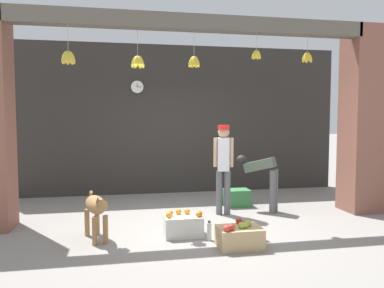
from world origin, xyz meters
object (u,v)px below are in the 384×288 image
(shopkeeper, at_px, (223,163))
(worker_stooping, at_px, (263,175))
(water_bottle, at_px, (209,231))
(produce_box_green, at_px, (237,198))
(fruit_crate_oranges, at_px, (183,225))
(fruit_crate_apples, at_px, (239,236))
(wall_clock, at_px, (137,87))
(dog, at_px, (96,208))

(shopkeeper, relative_size, worker_stooping, 1.56)
(water_bottle, bearing_deg, produce_box_green, 62.29)
(worker_stooping, xyz_separation_m, fruit_crate_oranges, (-1.63, -1.12, -0.50))
(fruit_crate_oranges, bearing_deg, water_bottle, -40.16)
(produce_box_green, bearing_deg, fruit_crate_apples, -106.59)
(produce_box_green, height_order, wall_clock, wall_clock)
(fruit_crate_apples, xyz_separation_m, produce_box_green, (0.66, 2.21, 0.01))
(produce_box_green, bearing_deg, fruit_crate_oranges, -129.24)
(fruit_crate_oranges, xyz_separation_m, wall_clock, (-0.51, 3.06, 2.20))
(produce_box_green, bearing_deg, wall_clock, 140.65)
(shopkeeper, bearing_deg, worker_stooping, -159.22)
(worker_stooping, distance_m, wall_clock, 3.34)
(fruit_crate_apples, bearing_deg, worker_stooping, 60.27)
(dog, distance_m, wall_clock, 3.65)
(fruit_crate_apples, relative_size, wall_clock, 1.98)
(dog, xyz_separation_m, fruit_crate_apples, (1.84, -0.64, -0.30))
(produce_box_green, xyz_separation_m, water_bottle, (-0.97, -1.85, -0.03))
(worker_stooping, xyz_separation_m, water_bottle, (-1.31, -1.39, -0.53))
(dog, distance_m, fruit_crate_oranges, 1.24)
(shopkeeper, bearing_deg, wall_clock, -41.86)
(wall_clock, bearing_deg, water_bottle, -76.06)
(dog, relative_size, produce_box_green, 1.79)
(shopkeeper, xyz_separation_m, fruit_crate_apples, (-0.24, -1.66, -0.75))
(worker_stooping, relative_size, produce_box_green, 2.09)
(dog, relative_size, fruit_crate_oranges, 1.59)
(fruit_crate_apples, xyz_separation_m, wall_clock, (-1.14, 3.68, 2.20))
(shopkeeper, height_order, produce_box_green, shopkeeper)
(fruit_crate_apples, height_order, water_bottle, fruit_crate_apples)
(dog, distance_m, worker_stooping, 3.05)
(dog, distance_m, water_bottle, 1.58)
(dog, xyz_separation_m, fruit_crate_oranges, (1.20, -0.02, -0.30))
(dog, distance_m, fruit_crate_apples, 1.97)
(dog, xyz_separation_m, worker_stooping, (2.84, 1.11, 0.21))
(dog, height_order, wall_clock, wall_clock)
(fruit_crate_oranges, height_order, water_bottle, fruit_crate_oranges)
(fruit_crate_oranges, height_order, produce_box_green, fruit_crate_oranges)
(fruit_crate_apples, distance_m, wall_clock, 4.44)
(produce_box_green, relative_size, water_bottle, 1.76)
(water_bottle, height_order, wall_clock, wall_clock)
(dog, bearing_deg, fruit_crate_apples, 53.43)
(fruit_crate_oranges, distance_m, water_bottle, 0.42)
(shopkeeper, relative_size, water_bottle, 5.74)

